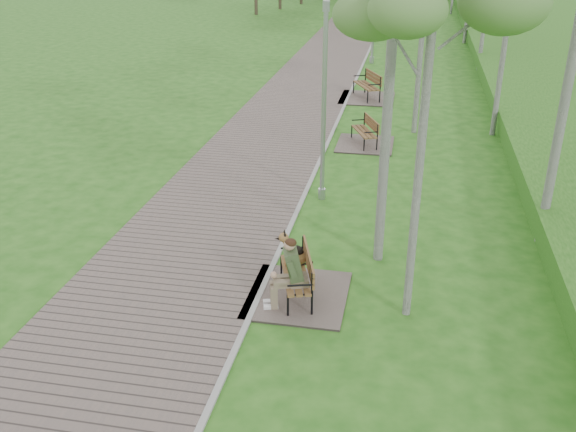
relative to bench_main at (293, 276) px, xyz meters
The scene contains 10 objects.
ground 0.89m from the bench_main, 136.06° to the left, with size 120.00×120.00×0.00m, color #235C16.
walkway 22.17m from the bench_main, 96.00° to the left, with size 3.50×67.00×0.04m, color #665953.
kerb 22.06m from the bench_main, 91.48° to the left, with size 0.10×67.00×0.05m, color #999993.
bench_main is the anchor object (origin of this frame).
bench_second 8.68m from the bench_main, 86.79° to the left, with size 1.62×1.80×1.00m.
bench_third 14.12m from the bench_main, 89.61° to the left, with size 1.96×2.18×1.21m.
bench_far 30.00m from the bench_main, 89.15° to the left, with size 1.67×1.86×1.03m.
lamp_post_near 4.74m from the bench_main, 91.79° to the left, with size 0.17×0.17×4.47m.
lamp_post_second 20.87m from the bench_main, 90.57° to the left, with size 0.20×0.20×5.29m.
pedestrian_far 33.72m from the bench_main, 95.57° to the left, with size 0.81×0.63×1.68m, color gray.
Camera 1 is at (2.34, -9.96, 5.95)m, focal length 40.00 mm.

